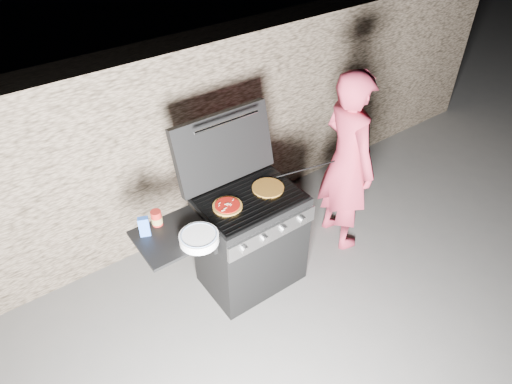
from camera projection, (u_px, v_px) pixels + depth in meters
ground at (251, 277)px, 4.05m from camera, size 50.00×50.00×0.00m
stone_wall at (184, 140)px, 4.15m from camera, size 8.00×0.35×1.80m
gas_grill at (226, 254)px, 3.65m from camera, size 1.34×0.79×0.91m
pizza_topped at (227, 206)px, 3.40m from camera, size 0.26×0.26×0.03m
pizza_plain at (268, 188)px, 3.57m from camera, size 0.33×0.33×0.01m
sauce_jar at (157, 218)px, 3.23m from camera, size 0.10×0.10×0.12m
blue_carton at (144, 227)px, 3.14m from camera, size 0.08×0.07×0.16m
plate_stack at (199, 238)px, 3.11m from camera, size 0.36×0.36×0.06m
person at (347, 162)px, 3.95m from camera, size 0.51×0.68×1.72m
tongs at (305, 169)px, 3.70m from camera, size 0.46×0.21×0.10m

